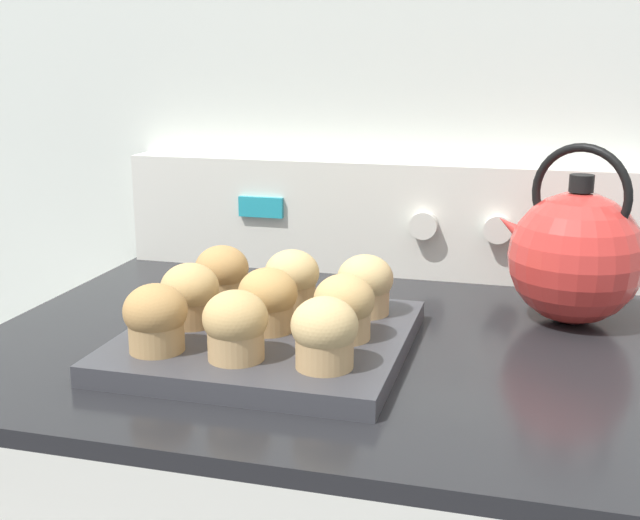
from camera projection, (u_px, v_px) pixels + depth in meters
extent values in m
cube|color=silver|center=(389.00, 74.00, 1.17)|extent=(8.00, 0.05, 2.40)
cube|color=black|center=(331.00, 341.00, 0.93)|extent=(0.78, 0.62, 0.02)
cube|color=silver|center=(379.00, 218.00, 1.17)|extent=(0.76, 0.05, 0.16)
cube|color=teal|center=(261.00, 207.00, 1.18)|extent=(0.07, 0.01, 0.03)
cylinder|color=silver|center=(424.00, 225.00, 1.12)|extent=(0.04, 0.02, 0.04)
cylinder|color=silver|center=(498.00, 229.00, 1.09)|extent=(0.04, 0.02, 0.04)
cylinder|color=silver|center=(576.00, 233.00, 1.07)|extent=(0.04, 0.02, 0.04)
cube|color=#38383D|center=(268.00, 340.00, 0.87)|extent=(0.30, 0.30, 0.02)
cylinder|color=tan|center=(157.00, 335.00, 0.81)|extent=(0.06, 0.06, 0.03)
ellipsoid|color=#B2844C|center=(155.00, 311.00, 0.80)|extent=(0.06, 0.06, 0.05)
cylinder|color=tan|center=(236.00, 343.00, 0.78)|extent=(0.06, 0.06, 0.03)
ellipsoid|color=tan|center=(235.00, 318.00, 0.78)|extent=(0.06, 0.06, 0.05)
cylinder|color=tan|center=(324.00, 351.00, 0.76)|extent=(0.06, 0.06, 0.03)
ellipsoid|color=tan|center=(325.00, 325.00, 0.76)|extent=(0.06, 0.06, 0.05)
cylinder|color=#A37A4C|center=(191.00, 310.00, 0.88)|extent=(0.06, 0.06, 0.03)
ellipsoid|color=tan|center=(190.00, 288.00, 0.88)|extent=(0.06, 0.06, 0.05)
cylinder|color=tan|center=(268.00, 316.00, 0.87)|extent=(0.06, 0.06, 0.03)
ellipsoid|color=tan|center=(268.00, 293.00, 0.86)|extent=(0.06, 0.06, 0.05)
cylinder|color=tan|center=(344.00, 324.00, 0.84)|extent=(0.06, 0.06, 0.03)
ellipsoid|color=tan|center=(344.00, 300.00, 0.83)|extent=(0.06, 0.06, 0.05)
cylinder|color=tan|center=(222.00, 289.00, 0.97)|extent=(0.06, 0.06, 0.03)
ellipsoid|color=#B2844C|center=(222.00, 268.00, 0.96)|extent=(0.06, 0.06, 0.05)
cylinder|color=tan|center=(292.00, 294.00, 0.95)|extent=(0.06, 0.06, 0.03)
ellipsoid|color=tan|center=(292.00, 273.00, 0.94)|extent=(0.06, 0.06, 0.05)
cylinder|color=tan|center=(365.00, 300.00, 0.92)|extent=(0.06, 0.06, 0.03)
ellipsoid|color=tan|center=(365.00, 278.00, 0.92)|extent=(0.06, 0.06, 0.05)
sphere|color=red|center=(576.00, 258.00, 0.95)|extent=(0.16, 0.16, 0.16)
cylinder|color=black|center=(582.00, 183.00, 0.93)|extent=(0.03, 0.03, 0.02)
cone|color=red|center=(520.00, 233.00, 0.99)|extent=(0.08, 0.06, 0.06)
torus|color=black|center=(581.00, 195.00, 0.93)|extent=(0.11, 0.06, 0.12)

